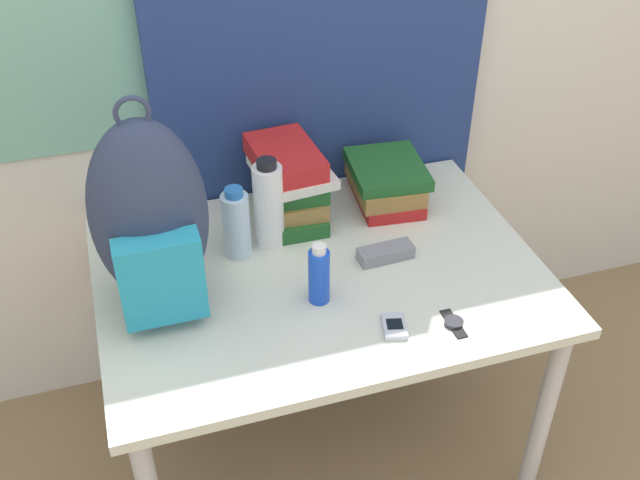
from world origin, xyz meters
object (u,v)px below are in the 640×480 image
object	(u,v)px
sunscreen_bottle	(319,275)
cell_phone	(394,326)
sports_bottle	(269,205)
wristwatch	(454,323)
sunglasses_case	(386,253)
backpack	(150,221)
book_stack_left	(290,183)
book_stack_center	(386,182)
water_bottle	(236,224)

from	to	relation	value
sunscreen_bottle	cell_phone	bearing A→B (deg)	-48.13
sports_bottle	wristwatch	world-z (taller)	sports_bottle
cell_phone	sunglasses_case	xyz separation A→B (m)	(0.08, 0.26, 0.01)
backpack	sunscreen_bottle	bearing A→B (deg)	-17.70
book_stack_left	sports_bottle	world-z (taller)	sports_bottle
book_stack_center	sunglasses_case	bearing A→B (deg)	-111.04
wristwatch	cell_phone	bearing A→B (deg)	169.03
wristwatch	sunglasses_case	bearing A→B (deg)	102.42
book_stack_left	sunscreen_bottle	bearing A→B (deg)	-94.86
water_bottle	backpack	bearing A→B (deg)	-150.23
cell_phone	wristwatch	distance (m)	0.15
water_bottle	cell_phone	distance (m)	0.51
sunscreen_bottle	sunglasses_case	distance (m)	0.25
sunscreen_bottle	sunglasses_case	size ratio (longest dim) A/B	1.12
backpack	sunglasses_case	size ratio (longest dim) A/B	3.63
sports_bottle	backpack	bearing A→B (deg)	-154.55
backpack	sunscreen_bottle	xyz separation A→B (m)	(0.37, -0.12, -0.16)
book_stack_center	wristwatch	bearing A→B (deg)	-93.98
water_bottle	sports_bottle	size ratio (longest dim) A/B	0.79
backpack	cell_phone	distance (m)	0.63
book_stack_left	cell_phone	size ratio (longest dim) A/B	2.94
wristwatch	backpack	bearing A→B (deg)	155.20
book_stack_left	sunscreen_bottle	distance (m)	0.38
sunglasses_case	wristwatch	size ratio (longest dim) A/B	1.49
backpack	book_stack_center	xyz separation A→B (m)	(0.70, 0.25, -0.18)
water_bottle	sunglasses_case	size ratio (longest dim) A/B	1.36
book_stack_left	water_bottle	bearing A→B (deg)	-144.60
water_bottle	wristwatch	world-z (taller)	water_bottle
sunscreen_bottle	sunglasses_case	bearing A→B (deg)	25.69
book_stack_left	book_stack_center	xyz separation A→B (m)	(0.29, -0.00, -0.05)
book_stack_center	sunscreen_bottle	xyz separation A→B (m)	(-0.32, -0.37, 0.02)
sunglasses_case	wristwatch	distance (m)	0.30
book_stack_left	water_bottle	size ratio (longest dim) A/B	1.33
sunglasses_case	book_stack_center	bearing A→B (deg)	68.96
backpack	book_stack_left	bearing A→B (deg)	32.42
backpack	cell_phone	bearing A→B (deg)	-28.22
cell_phone	book_stack_center	bearing A→B (deg)	71.02
book_stack_left	sunglasses_case	size ratio (longest dim) A/B	1.81
book_stack_left	sunglasses_case	bearing A→B (deg)	-55.34
sunglasses_case	wristwatch	xyz separation A→B (m)	(0.06, -0.29, -0.01)
sunscreen_bottle	book_stack_left	bearing A→B (deg)	85.14
cell_phone	wristwatch	world-z (taller)	cell_phone
cell_phone	sunglasses_case	size ratio (longest dim) A/B	0.62
book_stack_left	sports_bottle	xyz separation A→B (m)	(-0.09, -0.11, 0.01)
backpack	wristwatch	size ratio (longest dim) A/B	5.41
sports_bottle	cell_phone	distance (m)	0.48
sports_bottle	sunscreen_bottle	distance (m)	0.28
backpack	book_stack_left	distance (m)	0.50
sports_bottle	book_stack_center	bearing A→B (deg)	15.09
book_stack_center	sunscreen_bottle	world-z (taller)	sunscreen_bottle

